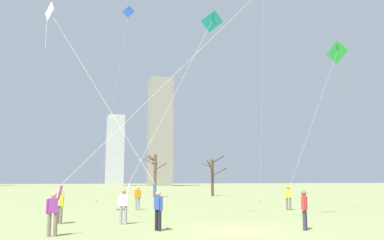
{
  "coord_description": "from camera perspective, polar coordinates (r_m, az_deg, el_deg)",
  "views": [
    {
      "loc": [
        -6.92,
        -15.49,
        2.07
      ],
      "look_at": [
        0.0,
        6.0,
        5.48
      ],
      "focal_mm": 37.15,
      "sensor_mm": 36.0,
      "label": 1
    }
  ],
  "objects": [
    {
      "name": "skyline_slender_spire",
      "position": [
        144.58,
        -11.01,
        -4.3
      ],
      "size": [
        5.66,
        7.36,
        24.93
      ],
      "color": "#B2B2B7",
      "rests_on": "ground"
    },
    {
      "name": "bystander_far_off_by_trees",
      "position": [
        20.36,
        -18.43,
        -11.43
      ],
      "size": [
        0.36,
        0.44,
        1.62
      ],
      "color": "#726656",
      "rests_on": "ground"
    },
    {
      "name": "ground_plane",
      "position": [
        17.09,
        6.41,
        -15.49
      ],
      "size": [
        400.0,
        400.0,
        0.0
      ],
      "primitive_type": "plane",
      "color": "#848E56"
    },
    {
      "name": "skyline_squat_block",
      "position": [
        139.17,
        -4.62,
        -1.66
      ],
      "size": [
        7.52,
        7.78,
        37.51
      ],
      "color": "gray",
      "rests_on": "ground"
    },
    {
      "name": "kite_flyer_far_back_red",
      "position": [
        16.52,
        -9.35,
        -1.88
      ],
      "size": [
        12.12,
        1.37,
        14.08
      ],
      "color": "#726656",
      "rests_on": "ground"
    },
    {
      "name": "bare_tree_far_right_edge",
      "position": [
        51.93,
        2.99,
        -7.85
      ],
      "size": [
        3.1,
        3.13,
        5.16
      ],
      "color": "#4C3828",
      "rests_on": "ground"
    },
    {
      "name": "kite_flyer_foreground_left_green",
      "position": [
        28.68,
        15.46,
        -5.22
      ],
      "size": [
        3.64,
        3.02,
        11.66
      ],
      "color": "#726656",
      "rests_on": "ground"
    },
    {
      "name": "bystander_strolling_midfield",
      "position": [
        28.24,
        -7.82,
        -10.87
      ],
      "size": [
        0.49,
        0.29,
        1.62
      ],
      "color": "gray",
      "rests_on": "ground"
    },
    {
      "name": "bystander_watching_nearby",
      "position": [
        17.58,
        15.84,
        -12.07
      ],
      "size": [
        0.38,
        0.39,
        1.62
      ],
      "color": "#33384C",
      "rests_on": "ground"
    },
    {
      "name": "bare_tree_leftmost",
      "position": [
        48.59,
        -5.37,
        -7.61
      ],
      "size": [
        2.32,
        2.88,
        5.14
      ],
      "color": "brown",
      "rests_on": "ground"
    },
    {
      "name": "kite_flyer_midfield_left_white",
      "position": [
        18.1,
        -9.03,
        -4.97
      ],
      "size": [
        5.44,
        8.26,
        12.6
      ],
      "color": "black",
      "rests_on": "ground"
    },
    {
      "name": "kite_flyer_foreground_right_teal",
      "position": [
        19.83,
        -6.93,
        -6.05
      ],
      "size": [
        5.93,
        1.64,
        11.77
      ],
      "color": "gray",
      "rests_on": "ground"
    },
    {
      "name": "distant_kite_drifting_right_blue",
      "position": [
        42.74,
        -9.35,
        13.61
      ],
      "size": [
        3.29,
        0.28,
        20.01
      ],
      "color": "blue",
      "rests_on": "ground"
    }
  ]
}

